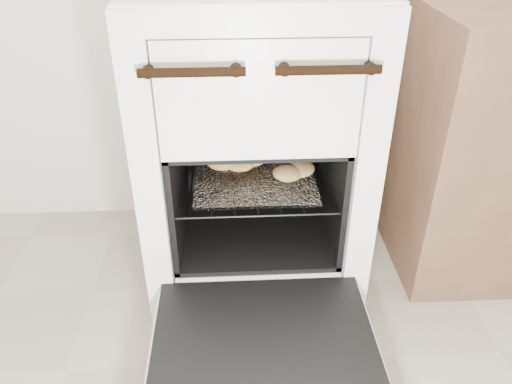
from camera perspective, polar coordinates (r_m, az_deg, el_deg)
stove at (r=1.64m, az=-0.30°, el=4.61°), size 0.66×0.74×1.02m
oven_door at (r=1.36m, az=0.93°, el=-16.93°), size 0.60×0.46×0.04m
oven_rack at (r=1.60m, az=-0.17°, el=1.71°), size 0.48×0.46×0.01m
foil_sheet at (r=1.58m, az=-0.13°, el=1.51°), size 0.38×0.33×0.01m
baked_rolls at (r=1.61m, az=0.24°, el=3.27°), size 0.38×0.23×0.05m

